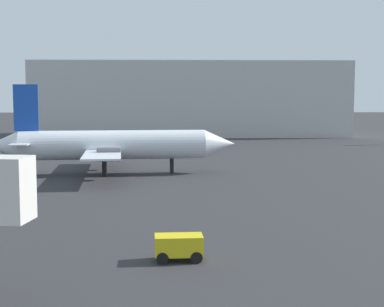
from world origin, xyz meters
name	(u,v)px	position (x,y,z in m)	size (l,w,h in m)	color
airplane_distant	(111,145)	(-7.41, 51.01, 3.14)	(26.37, 21.39, 9.51)	silver
baggage_cart	(179,246)	(-0.54, 18.32, 0.76)	(2.46, 1.48, 1.30)	gold
terminal_building	(190,99)	(2.73, 114.43, 7.74)	(65.12, 19.99, 15.48)	#B7B7B2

